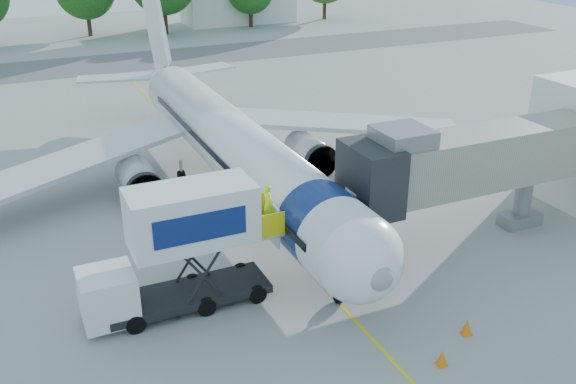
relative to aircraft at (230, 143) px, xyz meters
name	(u,v)px	position (x,y,z in m)	size (l,w,h in m)	color
ground	(257,215)	(0.00, -4.12, -2.95)	(160.00, 160.00, 0.00)	#9A9A97
guidance_line	(257,215)	(0.00, -4.12, -2.94)	(0.15, 70.00, 0.01)	yellow
taxiway_strip	(115,63)	(0.00, 37.88, -2.94)	(120.00, 10.00, 0.01)	#59595B
aircraft	(230,143)	(0.00, 0.00, 0.00)	(34.17, 37.73, 11.35)	white
jet_bridge	(460,163)	(7.99, -11.12, 1.39)	(13.90, 3.20, 6.60)	#9E9687
catering_hiloader	(179,250)	(-6.26, -11.12, -0.19)	(8.50, 2.44, 5.50)	black
ground_tug	(520,346)	(4.29, -19.98, -2.21)	(3.89, 2.72, 1.41)	silver
safety_cone_a	(467,327)	(3.63, -17.77, -2.61)	(0.44, 0.44, 0.70)	orange
safety_cone_b	(442,358)	(1.54, -18.93, -2.62)	(0.43, 0.43, 0.68)	orange
outbuilding_right	(238,4)	(22.00, 57.88, -0.29)	(16.40, 7.40, 5.30)	silver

